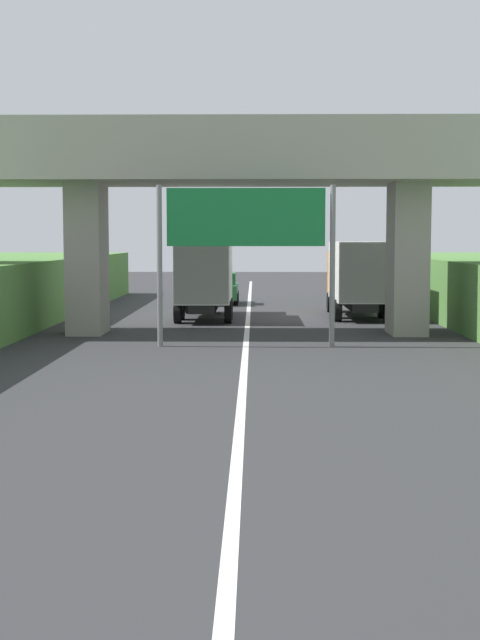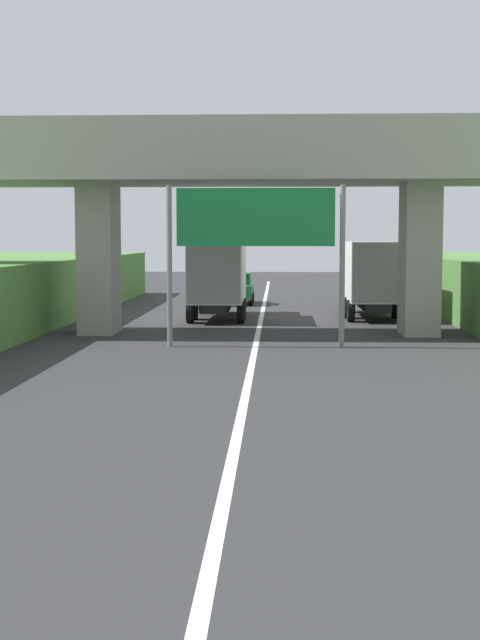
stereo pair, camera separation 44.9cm
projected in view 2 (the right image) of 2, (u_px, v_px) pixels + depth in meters
name	position (u px, v px, depth m)	size (l,w,h in m)	color
lane_centre_stripe	(253.00, 359.00, 26.65)	(0.20, 98.17, 0.01)	white
overpass_bridge	(258.00, 176.00, 33.35)	(40.00, 4.80, 7.83)	#9E998E
overhead_highway_sign	(256.00, 228.00, 29.48)	(5.88, 0.18, 5.33)	slate
truck_orange	(371.00, 275.00, 40.84)	(2.44, 7.30, 3.44)	black
truck_white	(219.00, 275.00, 40.23)	(2.44, 7.30, 3.44)	black
car_green	(236.00, 288.00, 49.33)	(1.86, 4.10, 1.72)	#236B38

